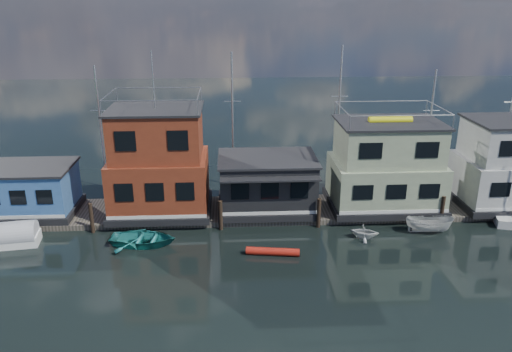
{
  "coord_description": "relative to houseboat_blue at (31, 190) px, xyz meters",
  "views": [
    {
      "loc": [
        -3.22,
        -23.09,
        15.66
      ],
      "look_at": [
        -1.35,
        12.0,
        3.0
      ],
      "focal_mm": 35.0,
      "sensor_mm": 36.0,
      "label": 1
    }
  ],
  "objects": [
    {
      "name": "dock",
      "position": [
        18.0,
        0.0,
        -2.01
      ],
      "size": [
        48.0,
        5.0,
        0.4
      ],
      "primitive_type": "cube",
      "color": "#595147",
      "rests_on": "ground"
    },
    {
      "name": "houseboat_red",
      "position": [
        9.5,
        0.0,
        1.9
      ],
      "size": [
        7.4,
        5.9,
        11.86
      ],
      "color": "black",
      "rests_on": "dock"
    },
    {
      "name": "houseboat_dark",
      "position": [
        17.5,
        -0.02,
        0.21
      ],
      "size": [
        7.4,
        6.1,
        4.06
      ],
      "color": "black",
      "rests_on": "dock"
    },
    {
      "name": "houseboat_blue",
      "position": [
        0.0,
        0.0,
        0.0
      ],
      "size": [
        6.4,
        4.9,
        3.66
      ],
      "color": "black",
      "rests_on": "dock"
    },
    {
      "name": "background_masts",
      "position": [
        22.76,
        6.0,
        3.35
      ],
      "size": [
        36.4,
        0.16,
        12.0
      ],
      "color": "silver",
      "rests_on": "ground"
    },
    {
      "name": "houseboat_green",
      "position": [
        26.5,
        0.0,
        1.34
      ],
      "size": [
        8.4,
        5.9,
        7.03
      ],
      "color": "black",
      "rests_on": "dock"
    },
    {
      "name": "dinghy_white",
      "position": [
        23.84,
        -4.71,
        -1.69
      ],
      "size": [
        2.37,
        2.2,
        1.03
      ],
      "primitive_type": "imported",
      "rotation": [
        0.0,
        0.0,
        1.26
      ],
      "color": "silver",
      "rests_on": "ground"
    },
    {
      "name": "dinghy_teal",
      "position": [
        8.85,
        -4.87,
        -1.75
      ],
      "size": [
        4.68,
        3.57,
        0.91
      ],
      "primitive_type": "imported",
      "rotation": [
        0.0,
        0.0,
        1.46
      ],
      "color": "#227C7A",
      "rests_on": "ground"
    },
    {
      "name": "red_kayak",
      "position": [
        17.37,
        -6.74,
        -1.95
      ],
      "size": [
        3.47,
        0.99,
        0.5
      ],
      "primitive_type": "cylinder",
      "rotation": [
        0.0,
        1.57,
        -0.14
      ],
      "color": "red",
      "rests_on": "ground"
    },
    {
      "name": "tarp_runabout",
      "position": [
        -0.34,
        -4.47,
        -1.55
      ],
      "size": [
        4.51,
        2.31,
        1.75
      ],
      "rotation": [
        0.0,
        0.0,
        0.14
      ],
      "color": "white",
      "rests_on": "ground"
    },
    {
      "name": "motorboat",
      "position": [
        28.59,
        -4.12,
        -1.57
      ],
      "size": [
        3.44,
        1.72,
        1.27
      ],
      "primitive_type": "imported",
      "rotation": [
        0.0,
        0.0,
        1.42
      ],
      "color": "silver",
      "rests_on": "ground"
    },
    {
      "name": "ground",
      "position": [
        18.0,
        -12.0,
        -2.21
      ],
      "size": [
        160.0,
        160.0,
        0.0
      ],
      "primitive_type": "plane",
      "color": "black",
      "rests_on": "ground"
    },
    {
      "name": "pilings",
      "position": [
        17.67,
        -2.8,
        -1.11
      ],
      "size": [
        42.28,
        0.28,
        2.2
      ],
      "color": "#2D2116",
      "rests_on": "ground"
    }
  ]
}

